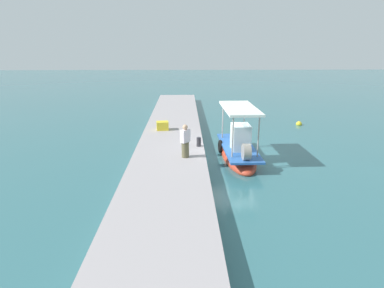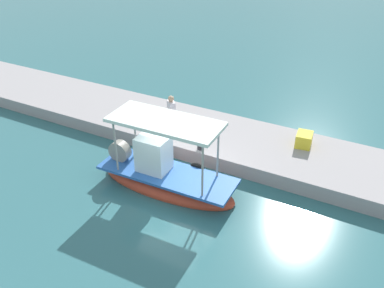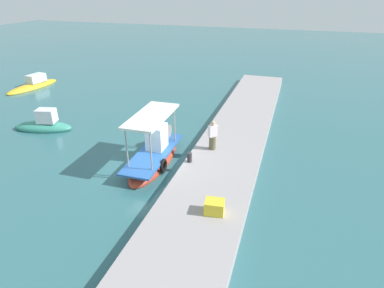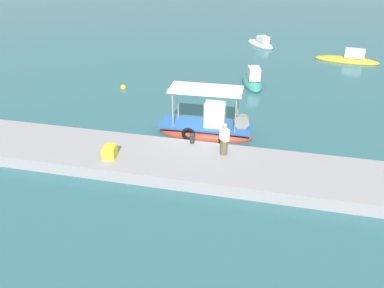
{
  "view_description": "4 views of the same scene",
  "coord_description": "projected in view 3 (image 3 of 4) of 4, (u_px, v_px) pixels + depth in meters",
  "views": [
    {
      "loc": [
        16.47,
        -2.68,
        5.85
      ],
      "look_at": [
        0.14,
        -2.31,
        0.74
      ],
      "focal_mm": 30.12,
      "sensor_mm": 36.0,
      "label": 1
    },
    {
      "loc": [
        -6.13,
        10.38,
        9.08
      ],
      "look_at": [
        -0.0,
        -1.17,
        1.24
      ],
      "focal_mm": 38.72,
      "sensor_mm": 36.0,
      "label": 2
    },
    {
      "loc": [
        -13.23,
        -6.36,
        8.56
      ],
      "look_at": [
        0.77,
        -1.84,
        1.22
      ],
      "focal_mm": 30.11,
      "sensor_mm": 36.0,
      "label": 3
    },
    {
      "loc": [
        3.81,
        -18.49,
        9.98
      ],
      "look_at": [
        0.12,
        -2.32,
        0.74
      ],
      "focal_mm": 35.96,
      "sensor_mm": 36.0,
      "label": 4
    }
  ],
  "objects": [
    {
      "name": "cargo_crate",
      "position": [
        214.0,
        207.0,
        12.39
      ],
      "size": [
        0.68,
        0.81,
        0.54
      ],
      "primitive_type": "cube",
      "rotation": [
        0.0,
        0.0,
        1.68
      ],
      "color": "yellow",
      "rests_on": "dock_quay"
    },
    {
      "name": "moored_boat_near",
      "position": [
        44.0,
        126.0,
        20.96
      ],
      "size": [
        2.22,
        3.99,
        1.66
      ],
      "color": "teal",
      "rests_on": "ground_plane"
    },
    {
      "name": "dock_quay",
      "position": [
        219.0,
        172.0,
        15.75
      ],
      "size": [
        36.0,
        3.61,
        0.59
      ],
      "primitive_type": "cube",
      "color": "#9D9598",
      "rests_on": "ground_plane"
    },
    {
      "name": "main_fishing_boat",
      "position": [
        155.0,
        154.0,
        17.0
      ],
      "size": [
        5.26,
        1.83,
        3.1
      ],
      "color": "#C13E28",
      "rests_on": "ground_plane"
    },
    {
      "name": "ground_plane",
      "position": [
        154.0,
        166.0,
        16.83
      ],
      "size": [
        120.0,
        120.0,
        0.0
      ],
      "primitive_type": "plane",
      "color": "#31656B"
    },
    {
      "name": "moored_boat_mid",
      "position": [
        33.0,
        85.0,
        29.55
      ],
      "size": [
        5.49,
        2.28,
        1.36
      ],
      "color": "gold",
      "rests_on": "ground_plane"
    },
    {
      "name": "mooring_bollard",
      "position": [
        190.0,
        158.0,
        15.96
      ],
      "size": [
        0.24,
        0.24,
        0.49
      ],
      "primitive_type": "cylinder",
      "color": "#2D2D33",
      "rests_on": "dock_quay"
    },
    {
      "name": "fisherman_near_bollard",
      "position": [
        213.0,
        136.0,
        17.0
      ],
      "size": [
        0.51,
        0.51,
        1.62
      ],
      "color": "brown",
      "rests_on": "dock_quay"
    }
  ]
}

